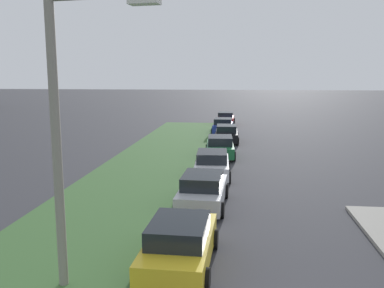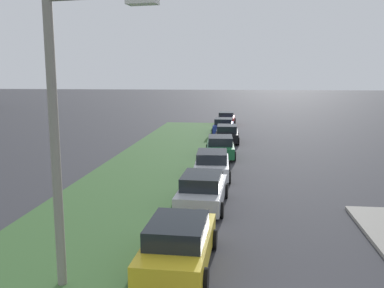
% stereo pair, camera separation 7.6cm
% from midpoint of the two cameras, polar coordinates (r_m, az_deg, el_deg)
% --- Properties ---
extents(grass_median, '(60.00, 6.00, 0.12)m').
position_cam_midpoint_polar(grass_median, '(18.99, -10.09, -7.56)').
color(grass_median, '#3D6633').
rests_on(grass_median, ground).
extents(parked_car_yellow, '(4.34, 2.10, 1.47)m').
position_cam_midpoint_polar(parked_car_yellow, '(12.45, -1.69, -13.52)').
color(parked_car_yellow, gold).
rests_on(parked_car_yellow, ground).
extents(parked_car_silver, '(4.36, 2.13, 1.47)m').
position_cam_midpoint_polar(parked_car_silver, '(17.77, 1.55, -6.40)').
color(parked_car_silver, '#B2B5BA').
rests_on(parked_car_silver, ground).
extents(parked_car_white, '(4.37, 2.16, 1.47)m').
position_cam_midpoint_polar(parked_car_white, '(22.86, 2.87, -2.81)').
color(parked_car_white, silver).
rests_on(parked_car_white, ground).
extents(parked_car_green, '(4.39, 2.20, 1.47)m').
position_cam_midpoint_polar(parked_car_green, '(28.40, 3.99, -0.40)').
color(parked_car_green, '#1E6B38').
rests_on(parked_car_green, ground).
extents(parked_car_black, '(4.34, 2.10, 1.47)m').
position_cam_midpoint_polar(parked_car_black, '(34.65, 4.89, 1.39)').
color(parked_car_black, black).
rests_on(parked_car_black, ground).
extents(parked_car_blue, '(4.33, 2.08, 1.47)m').
position_cam_midpoint_polar(parked_car_blue, '(40.06, 4.42, 2.49)').
color(parked_car_blue, '#23389E').
rests_on(parked_car_blue, ground).
extents(parked_car_red, '(4.33, 2.07, 1.47)m').
position_cam_midpoint_polar(parked_car_red, '(46.76, 4.80, 3.49)').
color(parked_car_red, red).
rests_on(parked_car_red, ground).
extents(streetlight, '(0.67, 2.87, 7.50)m').
position_cam_midpoint_polar(streetlight, '(10.65, -16.67, 2.66)').
color(streetlight, gray).
rests_on(streetlight, ground).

